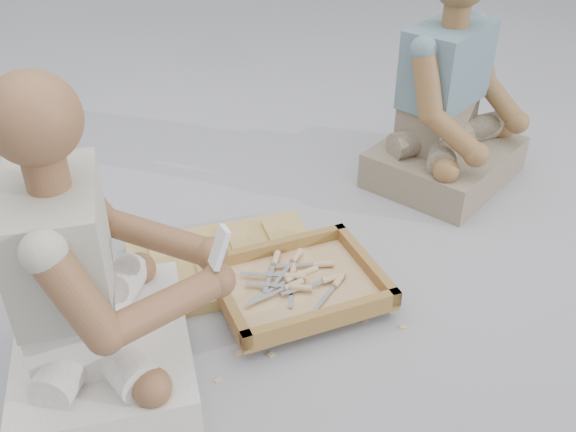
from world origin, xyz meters
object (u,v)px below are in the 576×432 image
object	(u,v)px
carved_panel	(225,263)
tool_tray	(298,285)
companion	(449,110)
craftsman	(90,293)

from	to	relation	value
carved_panel	tool_tray	size ratio (longest dim) A/B	1.16
carved_panel	tool_tray	distance (m)	0.32
tool_tray	companion	distance (m)	1.08
tool_tray	carved_panel	bearing A→B (deg)	129.37
carved_panel	craftsman	bearing A→B (deg)	-136.06
craftsman	companion	bearing A→B (deg)	119.91
craftsman	tool_tray	bearing A→B (deg)	106.58
craftsman	companion	xyz separation A→B (m)	(1.48, 0.80, 0.00)
craftsman	carved_panel	bearing A→B (deg)	135.24
tool_tray	companion	bearing A→B (deg)	36.84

